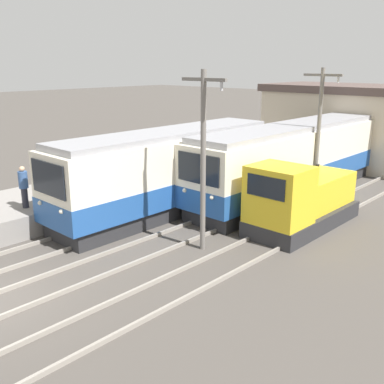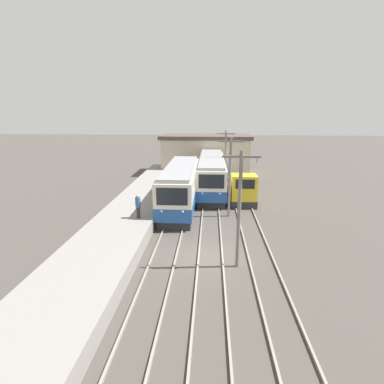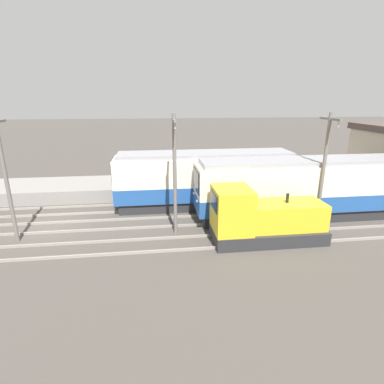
{
  "view_description": "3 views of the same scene",
  "coord_description": "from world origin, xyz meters",
  "px_view_note": "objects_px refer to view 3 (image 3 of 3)",
  "views": [
    {
      "loc": [
        12.31,
        -4.54,
        6.83
      ],
      "look_at": [
        -0.27,
        8.86,
        1.56
      ],
      "focal_mm": 42.0,
      "sensor_mm": 36.0,
      "label": 1
    },
    {
      "loc": [
        0.1,
        -16.77,
        8.54
      ],
      "look_at": [
        -1.44,
        7.97,
        1.9
      ],
      "focal_mm": 28.0,
      "sensor_mm": 36.0,
      "label": 2
    },
    {
      "loc": [
        17.4,
        6.31,
        7.39
      ],
      "look_at": [
        0.32,
        8.46,
        1.97
      ],
      "focal_mm": 28.0,
      "sensor_mm": 36.0,
      "label": 3
    }
  ],
  "objects_px": {
    "shunting_locomotive": "(262,219)",
    "catenary_mast_mid": "(175,171)",
    "commuter_train_left": "(205,181)",
    "catenary_mast_near": "(5,176)",
    "catenary_mast_far": "(324,167)",
    "person_on_platform": "(122,173)",
    "commuter_train_center": "(311,190)"
  },
  "relations": [
    {
      "from": "commuter_train_center",
      "to": "shunting_locomotive",
      "type": "height_order",
      "value": "commuter_train_center"
    },
    {
      "from": "catenary_mast_near",
      "to": "catenary_mast_far",
      "type": "xyz_separation_m",
      "value": [
        0.0,
        17.13,
        0.0
      ]
    },
    {
      "from": "catenary_mast_near",
      "to": "catenary_mast_mid",
      "type": "xyz_separation_m",
      "value": [
        0.0,
        8.56,
        0.0
      ]
    },
    {
      "from": "person_on_platform",
      "to": "catenary_mast_mid",
      "type": "bearing_deg",
      "value": 27.43
    },
    {
      "from": "catenary_mast_mid",
      "to": "person_on_platform",
      "type": "bearing_deg",
      "value": -152.57
    },
    {
      "from": "catenary_mast_mid",
      "to": "catenary_mast_far",
      "type": "bearing_deg",
      "value": 90.0
    },
    {
      "from": "catenary_mast_near",
      "to": "catenary_mast_far",
      "type": "relative_size",
      "value": 1.0
    },
    {
      "from": "commuter_train_left",
      "to": "catenary_mast_far",
      "type": "distance_m",
      "value": 7.75
    },
    {
      "from": "commuter_train_left",
      "to": "person_on_platform",
      "type": "bearing_deg",
      "value": -113.1
    },
    {
      "from": "catenary_mast_mid",
      "to": "commuter_train_center",
      "type": "bearing_deg",
      "value": 99.72
    },
    {
      "from": "person_on_platform",
      "to": "shunting_locomotive",
      "type": "bearing_deg",
      "value": 44.14
    },
    {
      "from": "catenary_mast_mid",
      "to": "person_on_platform",
      "type": "distance_m",
      "value": 7.9
    },
    {
      "from": "commuter_train_center",
      "to": "catenary_mast_far",
      "type": "relative_size",
      "value": 2.25
    },
    {
      "from": "commuter_train_left",
      "to": "person_on_platform",
      "type": "relative_size",
      "value": 7.01
    },
    {
      "from": "commuter_train_left",
      "to": "catenary_mast_mid",
      "type": "distance_m",
      "value": 5.27
    },
    {
      "from": "commuter_train_center",
      "to": "catenary_mast_far",
      "type": "distance_m",
      "value": 2.42
    },
    {
      "from": "commuter_train_center",
      "to": "shunting_locomotive",
      "type": "relative_size",
      "value": 2.49
    },
    {
      "from": "commuter_train_center",
      "to": "person_on_platform",
      "type": "height_order",
      "value": "commuter_train_center"
    },
    {
      "from": "commuter_train_left",
      "to": "catenary_mast_near",
      "type": "distance_m",
      "value": 11.92
    },
    {
      "from": "person_on_platform",
      "to": "catenary_mast_near",
      "type": "bearing_deg",
      "value": -36.19
    },
    {
      "from": "commuter_train_left",
      "to": "shunting_locomotive",
      "type": "distance_m",
      "value": 6.21
    },
    {
      "from": "shunting_locomotive",
      "to": "catenary_mast_far",
      "type": "height_order",
      "value": "catenary_mast_far"
    },
    {
      "from": "commuter_train_center",
      "to": "catenary_mast_near",
      "type": "relative_size",
      "value": 2.25
    },
    {
      "from": "commuter_train_center",
      "to": "catenary_mast_far",
      "type": "bearing_deg",
      "value": -8.99
    },
    {
      "from": "commuter_train_center",
      "to": "catenary_mast_mid",
      "type": "distance_m",
      "value": 9.13
    },
    {
      "from": "catenary_mast_far",
      "to": "person_on_platform",
      "type": "height_order",
      "value": "catenary_mast_far"
    },
    {
      "from": "shunting_locomotive",
      "to": "catenary_mast_mid",
      "type": "height_order",
      "value": "catenary_mast_mid"
    },
    {
      "from": "shunting_locomotive",
      "to": "commuter_train_center",
      "type": "bearing_deg",
      "value": 125.14
    },
    {
      "from": "shunting_locomotive",
      "to": "commuter_train_left",
      "type": "bearing_deg",
      "value": -159.73
    },
    {
      "from": "commuter_train_left",
      "to": "catenary_mast_mid",
      "type": "relative_size",
      "value": 1.88
    },
    {
      "from": "catenary_mast_far",
      "to": "person_on_platform",
      "type": "distance_m",
      "value": 14.02
    },
    {
      "from": "commuter_train_left",
      "to": "catenary_mast_near",
      "type": "relative_size",
      "value": 1.88
    }
  ]
}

